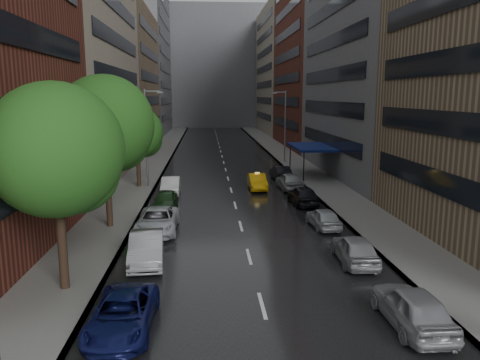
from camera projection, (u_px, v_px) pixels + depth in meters
The scene contains 16 objects.
ground at pixel (277, 359), 15.49m from camera, with size 220.00×220.00×0.00m, color gray.
road at pixel (223, 158), 64.55m from camera, with size 14.00×140.00×0.01m, color black.
sidewalk_left at pixel (157, 158), 63.89m from camera, with size 4.00×140.00×0.15m, color gray.
sidewalk_right at pixel (287, 157), 65.18m from camera, with size 4.00×140.00×0.15m, color gray.
buildings_left at pixel (119, 44), 69.24m from camera, with size 8.00×108.00×38.00m.
buildings_right at pixel (321, 51), 69.50m from camera, with size 8.05×109.10×36.00m.
building_far at pixel (213, 68), 128.40m from camera, with size 40.00×14.00×32.00m, color slate.
tree_near at pixel (56, 150), 19.76m from camera, with size 5.79×5.79×9.22m.
tree_mid at pixel (105, 124), 29.51m from camera, with size 6.23×6.23×9.92m.
tree_far at pixel (137, 132), 43.20m from camera, with size 4.78×4.78×7.62m.
taxi at pixel (257, 182), 43.23m from camera, with size 1.53×4.39×1.45m, color #E4A20C.
parked_cars_left at pixel (156, 225), 28.65m from camera, with size 2.55×29.24×1.60m.
parked_cars_right at pixel (315, 208), 33.03m from camera, with size 2.18×35.80×1.60m.
street_lamp_left at pixel (147, 136), 43.50m from camera, with size 1.74×0.22×9.00m.
street_lamp_right at pixel (284, 125), 59.32m from camera, with size 1.74×0.22×9.00m.
awning at pixel (311, 147), 49.91m from camera, with size 4.00×8.00×3.12m.
Camera 1 is at (-2.24, -14.05, 8.62)m, focal length 35.00 mm.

